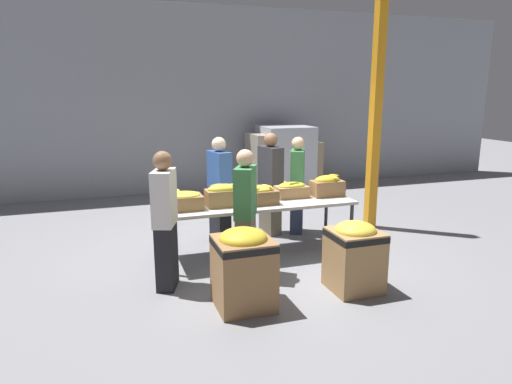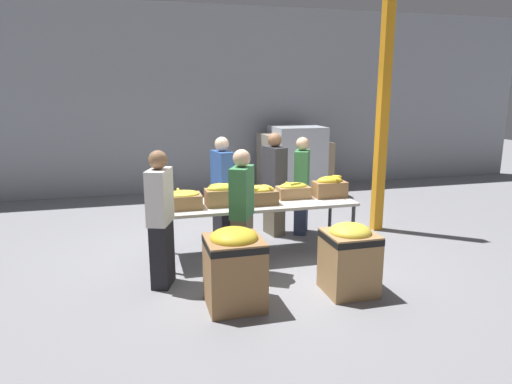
{
  "view_description": "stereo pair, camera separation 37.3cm",
  "coord_description": "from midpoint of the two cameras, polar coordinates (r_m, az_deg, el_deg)",
  "views": [
    {
      "loc": [
        -1.94,
        -5.7,
        2.23
      ],
      "look_at": [
        -0.04,
        -0.06,
        0.89
      ],
      "focal_mm": 32.0,
      "sensor_mm": 36.0,
      "label": 1
    },
    {
      "loc": [
        -1.59,
        -5.81,
        2.23
      ],
      "look_at": [
        -0.04,
        -0.06,
        0.89
      ],
      "focal_mm": 32.0,
      "sensor_mm": 36.0,
      "label": 2
    }
  ],
  "objects": [
    {
      "name": "ground_plane",
      "position": [
        6.42,
        -1.48,
        -7.68
      ],
      "size": [
        30.0,
        30.0,
        0.0
      ],
      "primitive_type": "plane",
      "color": "gray"
    },
    {
      "name": "wall_back",
      "position": [
        10.21,
        -8.83,
        11.22
      ],
      "size": [
        16.0,
        0.08,
        4.0
      ],
      "color": "#9399A3",
      "rests_on": "ground_plane"
    },
    {
      "name": "sorting_table",
      "position": [
        6.21,
        -1.51,
        -1.65
      ],
      "size": [
        2.61,
        0.88,
        0.74
      ],
      "color": "beige",
      "rests_on": "ground_plane"
    },
    {
      "name": "banana_box_0",
      "position": [
        5.88,
        -10.79,
        -1.02
      ],
      "size": [
        0.46,
        0.36,
        0.25
      ],
      "color": "olive",
      "rests_on": "sorting_table"
    },
    {
      "name": "banana_box_1",
      "position": [
        5.98,
        -5.88,
        -0.37
      ],
      "size": [
        0.46,
        0.31,
        0.3
      ],
      "color": "olive",
      "rests_on": "sorting_table"
    },
    {
      "name": "banana_box_2",
      "position": [
        6.07,
        -1.37,
        -0.32
      ],
      "size": [
        0.46,
        0.34,
        0.26
      ],
      "color": "olive",
      "rests_on": "sorting_table"
    },
    {
      "name": "banana_box_3",
      "position": [
        6.43,
        2.83,
        0.29
      ],
      "size": [
        0.45,
        0.26,
        0.24
      ],
      "color": "#A37A4C",
      "rests_on": "sorting_table"
    },
    {
      "name": "banana_box_4",
      "position": [
        6.57,
        7.3,
        0.78
      ],
      "size": [
        0.46,
        0.29,
        0.3
      ],
      "color": "olive",
      "rests_on": "sorting_table"
    },
    {
      "name": "volunteer_0",
      "position": [
        7.07,
        0.3,
        0.94
      ],
      "size": [
        0.3,
        0.46,
        1.6
      ],
      "rotation": [
        0.0,
        0.0,
        -1.36
      ],
      "color": "#6B604C",
      "rests_on": "ground_plane"
    },
    {
      "name": "volunteer_1",
      "position": [
        5.48,
        -3.28,
        -2.78
      ],
      "size": [
        0.38,
        0.47,
        1.55
      ],
      "rotation": [
        0.0,
        0.0,
        1.08
      ],
      "color": "#6B604C",
      "rests_on": "ground_plane"
    },
    {
      "name": "volunteer_2",
      "position": [
        7.17,
        3.69,
        0.79
      ],
      "size": [
        0.36,
        0.46,
        1.52
      ],
      "rotation": [
        0.0,
        0.0,
        -2.03
      ],
      "color": "#2D3856",
      "rests_on": "ground_plane"
    },
    {
      "name": "volunteer_3",
      "position": [
        5.25,
        -13.3,
        -3.64
      ],
      "size": [
        0.34,
        0.47,
        1.58
      ],
      "rotation": [
        0.0,
        0.0,
        1.23
      ],
      "color": "black",
      "rests_on": "ground_plane"
    },
    {
      "name": "volunteer_4",
      "position": [
        6.78,
        -6.14,
        0.22
      ],
      "size": [
        0.3,
        0.46,
        1.56
      ],
      "rotation": [
        0.0,
        0.0,
        -1.34
      ],
      "color": "black",
      "rests_on": "ground_plane"
    },
    {
      "name": "donation_bin_0",
      "position": [
        4.78,
        -3.85,
        -9.19
      ],
      "size": [
        0.58,
        0.58,
        0.85
      ],
      "color": "olive",
      "rests_on": "ground_plane"
    },
    {
      "name": "donation_bin_1",
      "position": [
        5.25,
        10.21,
        -7.65
      ],
      "size": [
        0.54,
        0.54,
        0.8
      ],
      "color": "#A37A4C",
      "rests_on": "ground_plane"
    },
    {
      "name": "support_pillar",
      "position": [
        7.47,
        13.38,
        10.56
      ],
      "size": [
        0.15,
        0.15,
        4.0
      ],
      "color": "orange",
      "rests_on": "ground_plane"
    },
    {
      "name": "pallet_stack_0",
      "position": [
        10.02,
        2.6,
        3.99
      ],
      "size": [
        1.14,
        1.14,
        1.47
      ],
      "color": "olive",
      "rests_on": "ground_plane"
    },
    {
      "name": "pallet_stack_1",
      "position": [
        9.97,
        0.81,
        3.51
      ],
      "size": [
        0.99,
        0.99,
        1.31
      ],
      "color": "olive",
      "rests_on": "ground_plane"
    },
    {
      "name": "pallet_stack_2",
      "position": [
        10.11,
        3.56,
        3.11
      ],
      "size": [
        1.08,
        1.08,
        1.13
      ],
      "color": "olive",
      "rests_on": "ground_plane"
    }
  ]
}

